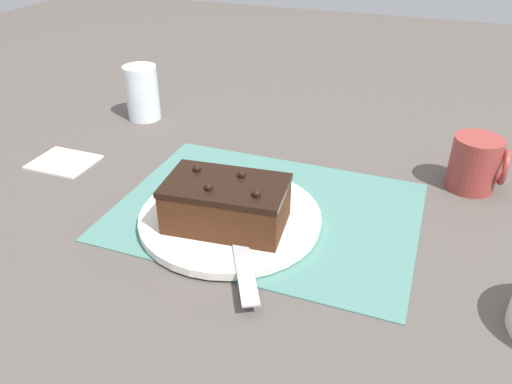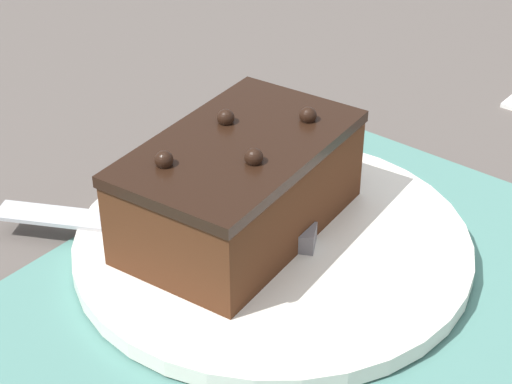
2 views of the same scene
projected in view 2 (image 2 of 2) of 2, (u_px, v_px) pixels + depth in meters
name	position (u px, v px, depth m)	size (l,w,h in m)	color
ground_plane	(293.00, 314.00, 0.54)	(3.00, 3.00, 0.00)	#544C47
placemat_woven	(293.00, 312.00, 0.54)	(0.46, 0.34, 0.00)	slate
cake_plate	(272.00, 243.00, 0.59)	(0.27, 0.27, 0.01)	white
chocolate_cake	(240.00, 185.00, 0.58)	(0.18, 0.12, 0.08)	#472614
serving_knife	(207.00, 229.00, 0.58)	(0.13, 0.21, 0.01)	slate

